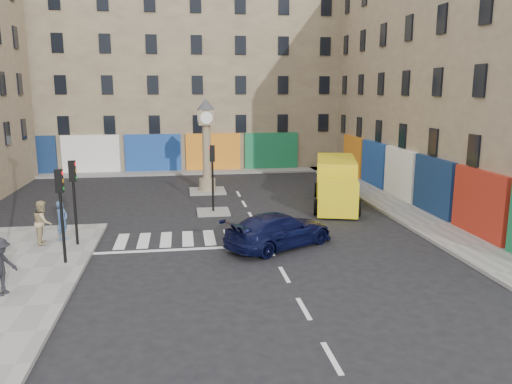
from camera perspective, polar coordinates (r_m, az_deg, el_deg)
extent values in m
plane|color=black|center=(20.78, 2.12, -7.48)|extent=(120.00, 120.00, 0.00)
cube|color=gray|center=(32.51, 14.02, -0.69)|extent=(2.60, 30.00, 0.15)
cube|color=gray|center=(42.04, -8.90, 2.25)|extent=(32.00, 2.40, 0.15)
cube|color=gray|center=(28.16, -4.91, -2.28)|extent=(1.80, 1.80, 0.12)
cube|color=gray|center=(34.01, -5.57, 0.11)|extent=(2.40, 2.40, 0.12)
cube|color=#9C8966|center=(34.77, 24.56, 12.56)|extent=(10.00, 30.00, 16.00)
cube|color=#958663|center=(47.33, -9.21, 13.50)|extent=(32.00, 10.00, 17.00)
cylinder|color=black|center=(20.71, -21.21, -3.86)|extent=(0.12, 0.12, 2.80)
cube|color=black|center=(20.32, -21.59, 1.18)|extent=(0.28, 0.22, 0.90)
cylinder|color=black|center=(22.98, -19.94, -2.29)|extent=(0.12, 0.12, 2.80)
cube|color=black|center=(22.64, -20.26, 2.26)|extent=(0.28, 0.22, 0.90)
cylinder|color=black|center=(27.85, -4.96, 0.64)|extent=(0.12, 0.12, 2.80)
cube|color=black|center=(27.56, -5.03, 4.42)|extent=(0.28, 0.22, 0.90)
cylinder|color=#9C8966|center=(33.92, -5.59, 0.88)|extent=(1.10, 1.10, 0.80)
cylinder|color=#9C8966|center=(33.59, -5.66, 4.57)|extent=(0.56, 0.56, 3.60)
cube|color=#9C8966|center=(33.39, -5.74, 8.49)|extent=(1.00, 1.00, 1.00)
cylinder|color=white|center=(32.87, -5.69, 8.44)|extent=(0.80, 0.06, 0.80)
cone|color=#333338|center=(33.36, -5.77, 9.94)|extent=(1.20, 1.20, 0.70)
imported|color=black|center=(21.95, 2.68, -4.37)|extent=(5.56, 4.45, 1.51)
cube|color=yellow|center=(31.09, 9.07, 1.47)|extent=(3.63, 5.82, 2.59)
cube|color=yellow|center=(27.17, 9.32, -0.72)|extent=(2.43, 1.88, 1.92)
cube|color=black|center=(27.02, 9.36, 0.19)|extent=(2.12, 1.49, 0.79)
cylinder|color=black|center=(27.72, 6.92, -1.72)|extent=(0.51, 0.94, 0.90)
cylinder|color=black|center=(27.81, 11.57, -1.83)|extent=(0.51, 0.94, 0.90)
cylinder|color=black|center=(32.57, 6.96, 0.28)|extent=(0.51, 0.94, 0.90)
cylinder|color=black|center=(32.65, 10.92, 0.18)|extent=(0.51, 0.94, 0.90)
imported|color=#4F77B4|center=(24.07, -21.28, -3.05)|extent=(0.65, 0.76, 1.77)
imported|color=tan|center=(23.78, -23.20, -3.17)|extent=(0.90, 1.06, 1.92)
imported|color=black|center=(18.48, -27.19, -7.59)|extent=(1.21, 1.44, 1.94)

